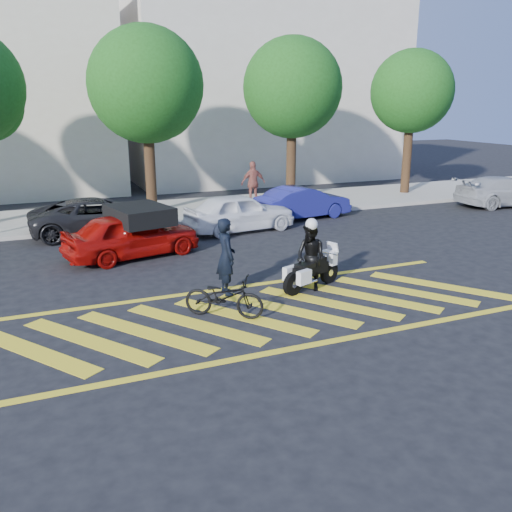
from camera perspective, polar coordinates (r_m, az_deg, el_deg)
name	(u,v)px	position (r m, az deg, el deg)	size (l,w,h in m)	color
ground	(267,313)	(12.37, 1.18, -5.98)	(90.00, 90.00, 0.00)	black
sidewalk	(153,213)	(23.41, -10.83, 4.47)	(60.00, 5.00, 0.15)	#9E998E
crosswalk	(266,313)	(12.35, 1.02, -5.99)	(12.33, 4.00, 0.01)	yellow
building_right	(263,86)	(34.33, 0.77, 17.42)	(16.00, 8.00, 11.00)	beige
tree_center	(149,89)	(23.06, -11.21, 16.85)	(4.60, 4.60, 7.56)	black
tree_right	(294,92)	(25.22, 4.05, 16.88)	(4.40, 4.40, 7.41)	black
tree_far_right	(413,95)	(28.72, 16.19, 15.99)	(4.00, 4.00, 7.10)	black
officer_bike	(226,256)	(13.29, -3.18, -0.05)	(0.70, 0.46, 1.92)	black
bicycle	(224,297)	(12.00, -3.39, -4.30)	(0.63, 1.80, 0.94)	black
police_motorcycle	(311,271)	(13.79, 5.80, -1.62)	(1.90, 1.01, 0.88)	black
officer_moto	(311,257)	(13.68, 5.77, -0.11)	(0.83, 0.65, 1.70)	black
red_convertible	(132,235)	(16.98, -12.92, 2.21)	(1.66, 4.13, 1.41)	#9A0A07
parked_mid_left	(99,217)	(20.19, -16.21, 4.01)	(2.20, 4.76, 1.32)	black
parked_mid_right	(240,212)	(19.97, -1.73, 4.64)	(1.67, 4.14, 1.41)	white
parked_right	(303,202)	(22.26, 4.98, 5.64)	(1.39, 3.99, 1.31)	navy
parked_far_right	(504,191)	(27.36, 24.67, 6.20)	(1.88, 4.62, 1.34)	#9FA2A6
pedestrian_right	(253,183)	(24.41, -0.30, 7.70)	(1.13, 0.47, 1.93)	#9D5347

